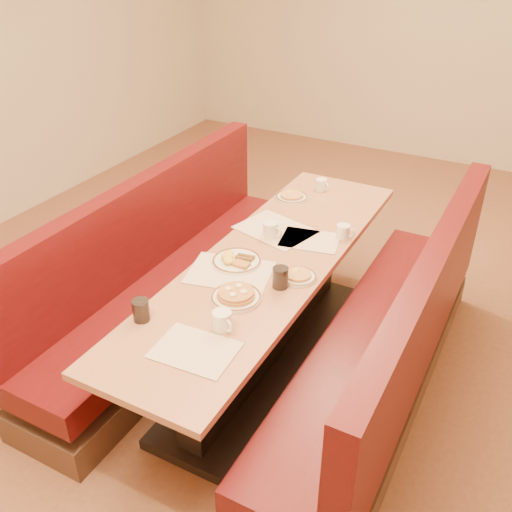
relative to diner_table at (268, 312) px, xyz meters
The scene contains 19 objects.
ground 0.37m from the diner_table, ahead, with size 8.00×8.00×0.00m, color #9E6647.
room_envelope 1.56m from the diner_table, ahead, with size 6.04×8.04×2.82m.
diner_table is the anchor object (origin of this frame).
booth_left 0.73m from the diner_table, behind, with size 0.55×2.50×1.05m.
booth_right 0.73m from the diner_table, ahead, with size 0.55×2.50×1.05m.
placemat_near_left 0.46m from the diner_table, 117.49° to the right, with size 0.44×0.33×0.00m, color beige.
placemat_near_right 0.94m from the diner_table, 85.38° to the right, with size 0.36×0.27×0.00m, color beige.
placemat_far_left 0.51m from the diner_table, 110.30° to the left, with size 0.44×0.33×0.00m, color beige.
placemat_far_right 0.50m from the diner_table, 68.51° to the left, with size 0.34×0.26×0.00m, color beige.
pancake_plate 0.58m from the diner_table, 85.69° to the right, with size 0.26×0.26×0.06m.
eggs_plate 0.44m from the diner_table, 138.44° to the right, with size 0.28×0.28×0.06m.
extra_plate_mid 0.46m from the diner_table, 24.18° to the right, with size 0.20×0.20×0.04m.
extra_plate_far 0.90m from the diner_table, 106.05° to the left, with size 0.22×0.22×0.04m.
coffee_mug_a 0.80m from the diner_table, 81.48° to the right, with size 0.12×0.09×0.10m.
coffee_mug_b 0.50m from the diner_table, 114.41° to the left, with size 0.13×0.09×0.10m.
coffee_mug_c 0.66m from the diner_table, 56.35° to the left, with size 0.11×0.08×0.09m.
coffee_mug_d 1.09m from the diner_table, 95.65° to the left, with size 0.11×0.08×0.08m.
soda_tumbler_near 0.94m from the diner_table, 109.54° to the right, with size 0.08×0.08×0.11m.
soda_tumbler_mid 0.52m from the diner_table, 51.11° to the right, with size 0.08×0.08×0.12m.
Camera 1 is at (1.23, -2.46, 2.42)m, focal length 40.00 mm.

